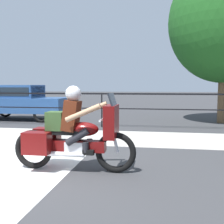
# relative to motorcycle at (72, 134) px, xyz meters

# --- Properties ---
(ground_plane) EXTENTS (120.00, 120.00, 0.00)m
(ground_plane) POSITION_rel_motorcycle_xyz_m (-0.53, -0.07, -0.69)
(ground_plane) COLOR #38383A
(sidewalk_band) EXTENTS (44.00, 2.40, 0.01)m
(sidewalk_band) POSITION_rel_motorcycle_xyz_m (-0.53, 3.33, -0.69)
(sidewalk_band) COLOR #B7B2A8
(sidewalk_band) RESTS_ON ground
(fence_railing) EXTENTS (36.00, 0.05, 1.29)m
(fence_railing) POSITION_rel_motorcycle_xyz_m (-0.53, 5.36, 0.32)
(fence_railing) COLOR black
(fence_railing) RESTS_ON ground
(motorcycle) EXTENTS (2.32, 0.76, 1.57)m
(motorcycle) POSITION_rel_motorcycle_xyz_m (0.00, 0.00, 0.00)
(motorcycle) COLOR black
(motorcycle) RESTS_ON ground
(parked_car) EXTENTS (4.18, 1.78, 1.58)m
(parked_car) POSITION_rel_motorcycle_xyz_m (-4.69, 7.01, 0.22)
(parked_car) COLOR #284C84
(parked_car) RESTS_ON ground
(tree_behind_sign) EXTENTS (4.49, 4.49, 6.60)m
(tree_behind_sign) POSITION_rel_motorcycle_xyz_m (4.16, 7.34, 3.43)
(tree_behind_sign) COLOR brown
(tree_behind_sign) RESTS_ON ground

